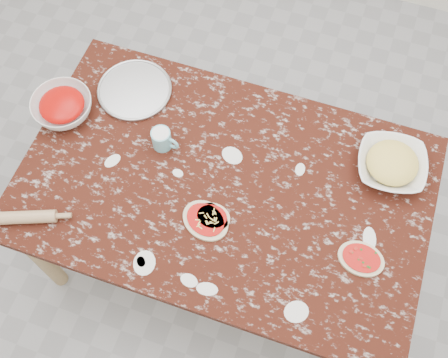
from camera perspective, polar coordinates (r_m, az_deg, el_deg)
ground at (r=2.80m, az=-0.00°, el=-7.32°), size 4.00×4.00×0.00m
worktable at (r=2.18m, az=-0.00°, el=-1.56°), size 1.60×1.00×0.75m
pizza_tray at (r=2.36m, az=-9.42°, el=9.23°), size 0.41×0.41×0.01m
sauce_bowl at (r=2.34m, az=-16.69°, el=7.31°), size 0.32×0.32×0.08m
cheese_bowl at (r=2.21m, az=17.25°, el=1.42°), size 0.31×0.31×0.07m
flour_mug at (r=2.16m, az=-6.54°, el=4.22°), size 0.12×0.08×0.09m
pizza_left at (r=2.04m, az=-1.97°, el=-4.40°), size 0.23×0.20×0.02m
pizza_mid at (r=2.04m, az=-1.28°, el=-4.06°), size 0.14×0.12×0.02m
pizza_right at (r=2.05m, az=14.29°, el=-8.16°), size 0.18×0.14×0.02m
rolling_pin at (r=2.16m, az=-20.45°, el=-3.82°), size 0.25×0.14×0.05m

